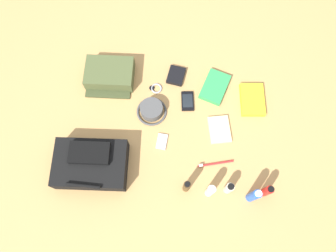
# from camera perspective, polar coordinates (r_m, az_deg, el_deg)

# --- Properties ---
(ground_plane) EXTENTS (2.64, 2.02, 0.02)m
(ground_plane) POSITION_cam_1_polar(r_m,az_deg,el_deg) (1.72, -0.00, -0.56)
(ground_plane) COLOR tan
(ground_plane) RESTS_ON ground
(backpack) EXTENTS (0.37, 0.27, 0.14)m
(backpack) POSITION_cam_1_polar(r_m,az_deg,el_deg) (1.65, -13.64, -6.60)
(backpack) COLOR black
(backpack) RESTS_ON ground_plane
(toiletry_pouch) EXTENTS (0.27, 0.24, 0.09)m
(toiletry_pouch) POSITION_cam_1_polar(r_m,az_deg,el_deg) (1.82, -10.39, 9.06)
(toiletry_pouch) COLOR #47512D
(toiletry_pouch) RESTS_ON ground_plane
(bucket_hat) EXTENTS (0.16, 0.16, 0.06)m
(bucket_hat) POSITION_cam_1_polar(r_m,az_deg,el_deg) (1.72, -2.96, 2.87)
(bucket_hat) COLOR #484848
(bucket_hat) RESTS_ON ground_plane
(sunscreen_spray) EXTENTS (0.04, 0.04, 0.14)m
(sunscreen_spray) POSITION_cam_1_polar(r_m,az_deg,el_deg) (1.64, 17.31, -11.04)
(sunscreen_spray) COLOR red
(sunscreen_spray) RESTS_ON ground_plane
(deodorant_spray) EXTENTS (0.04, 0.04, 0.17)m
(deodorant_spray) POSITION_cam_1_polar(r_m,az_deg,el_deg) (1.60, 15.11, -11.95)
(deodorant_spray) COLOR blue
(deodorant_spray) RESTS_ON ground_plane
(lotion_bottle) EXTENTS (0.04, 0.04, 0.11)m
(lotion_bottle) POSITION_cam_1_polar(r_m,az_deg,el_deg) (1.61, 10.88, -10.86)
(lotion_bottle) COLOR beige
(lotion_bottle) RESTS_ON ground_plane
(toothpaste_tube) EXTENTS (0.04, 0.04, 0.15)m
(toothpaste_tube) POSITION_cam_1_polar(r_m,az_deg,el_deg) (1.58, 7.59, -11.43)
(toothpaste_tube) COLOR white
(toothpaste_tube) RESTS_ON ground_plane
(cologne_bottle) EXTENTS (0.03, 0.03, 0.15)m
(cologne_bottle) POSITION_cam_1_polar(r_m,az_deg,el_deg) (1.57, 3.34, -10.74)
(cologne_bottle) COLOR #473319
(cologne_bottle) RESTS_ON ground_plane
(paperback_novel) EXTENTS (0.15, 0.20, 0.03)m
(paperback_novel) POSITION_cam_1_polar(r_m,az_deg,el_deg) (1.82, 14.84, 4.56)
(paperback_novel) COLOR yellow
(paperback_novel) RESTS_ON ground_plane
(travel_guidebook) EXTENTS (0.18, 0.22, 0.03)m
(travel_guidebook) POSITION_cam_1_polar(r_m,az_deg,el_deg) (1.81, 8.38, 6.91)
(travel_guidebook) COLOR #2D934C
(travel_guidebook) RESTS_ON ground_plane
(cell_phone) EXTENTS (0.08, 0.12, 0.01)m
(cell_phone) POSITION_cam_1_polar(r_m,az_deg,el_deg) (1.76, 3.51, 4.46)
(cell_phone) COLOR black
(cell_phone) RESTS_ON ground_plane
(media_player) EXTENTS (0.06, 0.09, 0.01)m
(media_player) POSITION_cam_1_polar(r_m,az_deg,el_deg) (1.68, -1.10, -2.79)
(media_player) COLOR #B7B7BC
(media_player) RESTS_ON ground_plane
(wristwatch) EXTENTS (0.07, 0.06, 0.01)m
(wristwatch) POSITION_cam_1_polar(r_m,az_deg,el_deg) (1.80, -2.21, 6.75)
(wristwatch) COLOR #99999E
(wristwatch) RESTS_ON ground_plane
(toothbrush) EXTENTS (0.18, 0.06, 0.02)m
(toothbrush) POSITION_cam_1_polar(r_m,az_deg,el_deg) (1.67, 8.17, -6.71)
(toothbrush) COLOR red
(toothbrush) RESTS_ON ground_plane
(wallet) EXTENTS (0.11, 0.12, 0.02)m
(wallet) POSITION_cam_1_polar(r_m,az_deg,el_deg) (1.82, 1.45, 9.01)
(wallet) COLOR black
(wallet) RESTS_ON ground_plane
(notepad) EXTENTS (0.14, 0.17, 0.02)m
(notepad) POSITION_cam_1_polar(r_m,az_deg,el_deg) (1.72, 9.19, -0.64)
(notepad) COLOR beige
(notepad) RESTS_ON ground_plane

